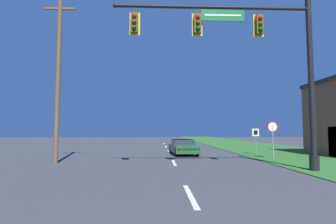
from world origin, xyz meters
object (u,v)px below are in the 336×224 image
signal_mast (259,56)px  route_sign_post (256,135)px  stop_sign (273,131)px  car_ahead (183,147)px  utility_pole_near (58,74)px

signal_mast → route_sign_post: signal_mast is taller
stop_sign → route_sign_post: bearing=89.5°
car_ahead → utility_pole_near: 10.81m
route_sign_post → utility_pole_near: bearing=-160.0°
stop_sign → route_sign_post: (0.03, 3.17, -0.34)m
signal_mast → utility_pole_near: (-10.77, 3.44, -0.23)m
car_ahead → stop_sign: stop_sign is taller
route_sign_post → stop_sign: bearing=-90.5°
car_ahead → route_sign_post: bearing=-6.6°
stop_sign → car_ahead: bearing=146.1°
utility_pole_near → signal_mast: bearing=-17.7°
car_ahead → route_sign_post: (5.73, -0.66, 0.92)m
route_sign_post → utility_pole_near: utility_pole_near is taller
signal_mast → route_sign_post: size_ratio=4.80×
route_sign_post → signal_mast: bearing=-109.2°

